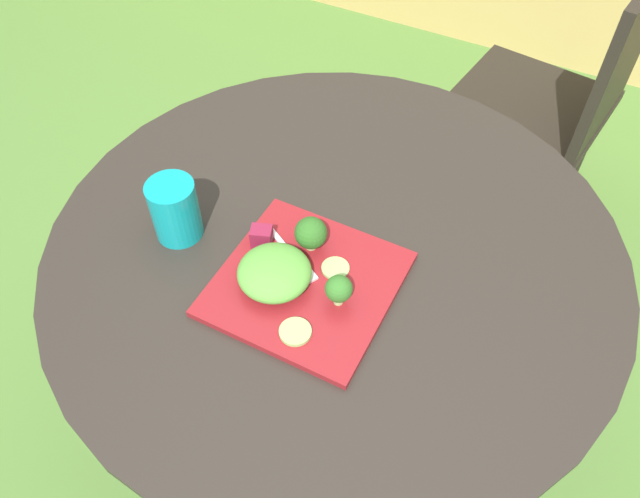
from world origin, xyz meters
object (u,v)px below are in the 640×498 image
Objects in this scene: drinking_glass at (176,212)px; fork at (294,258)px; patio_chair at (566,91)px; salad_plate at (304,283)px.

drinking_glass reaches higher than fork.
patio_chair is 1.12m from fork.
patio_chair is at bearing 73.91° from fork.
patio_chair reaches higher than salad_plate.
drinking_glass reaches higher than salad_plate.
drinking_glass is 0.23m from fork.
patio_chair is 6.30× the size of fork.
drinking_glass is 0.84× the size of fork.
drinking_glass is at bearing 179.37° from salad_plate.
salad_plate is at bearing -103.77° from patio_chair.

